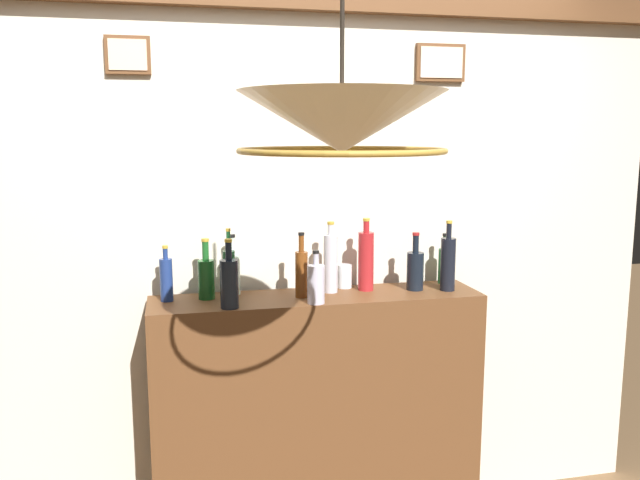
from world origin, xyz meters
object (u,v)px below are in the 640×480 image
at_px(liquor_bottle_rum, 232,272).
at_px(liquor_bottle_amaro, 331,262).
at_px(glass_tumbler_rocks, 345,276).
at_px(liquor_bottle_vermouth, 415,269).
at_px(liquor_bottle_whiskey, 229,274).
at_px(liquor_bottle_port, 166,279).
at_px(liquor_bottle_vodka, 448,263).
at_px(liquor_bottle_rye, 229,282).
at_px(liquor_bottle_brandy, 206,277).
at_px(liquor_bottle_mezcal, 445,264).
at_px(liquor_bottle_scotch, 301,272).
at_px(liquor_bottle_sherry, 316,283).
at_px(pendant_lamp, 342,125).
at_px(liquor_bottle_gin, 366,260).

relative_size(liquor_bottle_rum, liquor_bottle_amaro, 0.84).
distance_m(liquor_bottle_rum, glass_tumbler_rocks, 0.51).
relative_size(liquor_bottle_vermouth, liquor_bottle_whiskey, 0.85).
bearing_deg(liquor_bottle_port, liquor_bottle_vodka, -3.83).
distance_m(liquor_bottle_rye, liquor_bottle_brandy, 0.19).
height_order(liquor_bottle_vermouth, liquor_bottle_mezcal, liquor_bottle_vermouth).
xyz_separation_m(liquor_bottle_scotch, liquor_bottle_port, (-0.56, 0.06, -0.01)).
bearing_deg(liquor_bottle_rye, liquor_bottle_scotch, 19.03).
xyz_separation_m(liquor_bottle_vermouth, glass_tumbler_rocks, (-0.29, 0.11, -0.04)).
bearing_deg(liquor_bottle_rye, liquor_bottle_whiskey, 85.14).
bearing_deg(liquor_bottle_sherry, liquor_bottle_vermouth, 15.38).
bearing_deg(pendant_lamp, liquor_bottle_mezcal, 53.64).
bearing_deg(liquor_bottle_port, liquor_bottle_amaro, -0.04).
bearing_deg(liquor_bottle_rye, pendant_lamp, -73.67).
bearing_deg(liquor_bottle_port, liquor_bottle_sherry, -16.11).
relative_size(liquor_bottle_gin, glass_tumbler_rocks, 3.06).
bearing_deg(liquor_bottle_amaro, liquor_bottle_whiskey, -173.12).
relative_size(liquor_bottle_vodka, liquor_bottle_mezcal, 1.33).
bearing_deg(glass_tumbler_rocks, liquor_bottle_scotch, -150.17).
xyz_separation_m(liquor_bottle_rye, liquor_bottle_gin, (0.61, 0.17, 0.03)).
height_order(liquor_bottle_scotch, liquor_bottle_sherry, liquor_bottle_scotch).
xyz_separation_m(liquor_bottle_sherry, liquor_bottle_port, (-0.59, 0.17, 0.01)).
distance_m(liquor_bottle_sherry, liquor_bottle_gin, 0.32).
bearing_deg(liquor_bottle_vodka, liquor_bottle_scotch, 178.20).
relative_size(liquor_bottle_gin, liquor_bottle_mezcal, 1.37).
distance_m(liquor_bottle_vermouth, liquor_bottle_port, 1.07).
height_order(glass_tumbler_rocks, pendant_lamp, pendant_lamp).
bearing_deg(liquor_bottle_port, liquor_bottle_vermouth, -2.15).
relative_size(liquor_bottle_whiskey, glass_tumbler_rocks, 2.90).
xyz_separation_m(liquor_bottle_vodka, liquor_bottle_brandy, (-1.05, 0.08, -0.03)).
height_order(liquor_bottle_mezcal, liquor_bottle_port, same).
height_order(liquor_bottle_brandy, liquor_bottle_port, liquor_bottle_brandy).
relative_size(liquor_bottle_whiskey, liquor_bottle_amaro, 0.98).
distance_m(liquor_bottle_vodka, liquor_bottle_mezcal, 0.14).
bearing_deg(liquor_bottle_scotch, liquor_bottle_rum, 157.40).
distance_m(liquor_bottle_gin, liquor_bottle_vermouth, 0.22).
bearing_deg(liquor_bottle_vermouth, liquor_bottle_brandy, 177.41).
distance_m(liquor_bottle_mezcal, liquor_bottle_port, 1.25).
distance_m(liquor_bottle_rye, liquor_bottle_vermouth, 0.84).
height_order(liquor_bottle_scotch, pendant_lamp, pendant_lamp).
distance_m(liquor_bottle_whiskey, glass_tumbler_rocks, 0.54).
relative_size(liquor_bottle_mezcal, pendant_lamp, 0.41).
distance_m(liquor_bottle_scotch, glass_tumbler_rocks, 0.26).
xyz_separation_m(liquor_bottle_sherry, glass_tumbler_rocks, (0.18, 0.24, -0.03)).
height_order(liquor_bottle_gin, liquor_bottle_whiskey, liquor_bottle_gin).
xyz_separation_m(liquor_bottle_vodka, pendant_lamp, (-0.72, -0.91, 0.59)).
relative_size(liquor_bottle_scotch, liquor_bottle_whiskey, 0.91).
bearing_deg(glass_tumbler_rocks, pendant_lamp, -105.49).
distance_m(liquor_bottle_scotch, liquor_bottle_brandy, 0.40).
height_order(liquor_bottle_rum, liquor_bottle_vodka, liquor_bottle_vodka).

